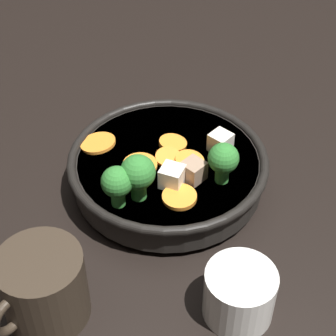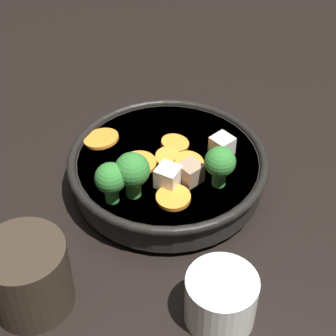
# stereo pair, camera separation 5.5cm
# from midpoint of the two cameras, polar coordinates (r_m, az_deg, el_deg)

# --- Properties ---
(ground_plane) EXTENTS (3.00, 3.00, 0.00)m
(ground_plane) POSITION_cam_midpoint_polar(r_m,az_deg,el_deg) (0.76, -2.08, -1.94)
(ground_plane) COLOR black
(stirfry_bowl) EXTENTS (0.26, 0.26, 0.11)m
(stirfry_bowl) POSITION_cam_midpoint_polar(r_m,az_deg,el_deg) (0.73, -2.18, -0.03)
(stirfry_bowl) COLOR black
(stirfry_bowl) RESTS_ON ground_plane
(tea_cup) EXTENTS (0.08, 0.08, 0.06)m
(tea_cup) POSITION_cam_midpoint_polar(r_m,az_deg,el_deg) (0.61, 4.63, -12.71)
(tea_cup) COLOR white
(tea_cup) RESTS_ON ground_plane
(dark_mug) EXTENTS (0.11, 0.09, 0.09)m
(dark_mug) POSITION_cam_midpoint_polar(r_m,az_deg,el_deg) (0.62, -15.18, -11.77)
(dark_mug) COLOR #33281E
(dark_mug) RESTS_ON ground_plane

